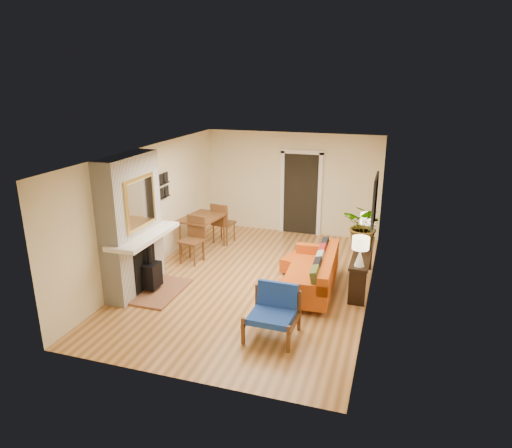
# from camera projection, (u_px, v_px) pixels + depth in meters

# --- Properties ---
(room_shell) EXTENTS (6.50, 6.50, 6.50)m
(room_shell) POSITION_uv_depth(u_px,v_px,m) (310.00, 193.00, 10.98)
(room_shell) COLOR tan
(room_shell) RESTS_ON ground
(fireplace) EXTENTS (1.09, 1.68, 2.60)m
(fireplace) POSITION_uv_depth(u_px,v_px,m) (133.00, 228.00, 8.43)
(fireplace) COLOR white
(fireplace) RESTS_ON ground
(sofa) EXTENTS (0.96, 2.07, 0.80)m
(sofa) POSITION_uv_depth(u_px,v_px,m) (314.00, 274.00, 8.65)
(sofa) COLOR silver
(sofa) RESTS_ON ground
(ottoman) EXTENTS (0.82, 0.82, 0.34)m
(ottoman) POSITION_uv_depth(u_px,v_px,m) (301.00, 264.00, 9.51)
(ottoman) COLOR silver
(ottoman) RESTS_ON ground
(blue_chair) EXTENTS (0.79, 0.77, 0.80)m
(blue_chair) POSITION_uv_depth(u_px,v_px,m) (274.00, 309.00, 7.18)
(blue_chair) COLOR brown
(blue_chair) RESTS_ON ground
(dining_table) EXTENTS (0.98, 1.93, 1.02)m
(dining_table) POSITION_uv_depth(u_px,v_px,m) (205.00, 224.00, 10.54)
(dining_table) COLOR brown
(dining_table) RESTS_ON ground
(console_table) EXTENTS (0.34, 1.85, 0.72)m
(console_table) POSITION_uv_depth(u_px,v_px,m) (362.00, 258.00, 8.79)
(console_table) COLOR black
(console_table) RESTS_ON ground
(lamp_near) EXTENTS (0.30, 0.30, 0.54)m
(lamp_near) POSITION_uv_depth(u_px,v_px,m) (360.00, 248.00, 7.97)
(lamp_near) COLOR white
(lamp_near) RESTS_ON console_table
(lamp_far) EXTENTS (0.30, 0.30, 0.54)m
(lamp_far) POSITION_uv_depth(u_px,v_px,m) (367.00, 223.00, 9.33)
(lamp_far) COLOR white
(lamp_far) RESTS_ON console_table
(houseplant) EXTENTS (0.98, 0.93, 0.87)m
(houseplant) POSITION_uv_depth(u_px,v_px,m) (365.00, 226.00, 8.83)
(houseplant) COLOR #1E5919
(houseplant) RESTS_ON console_table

